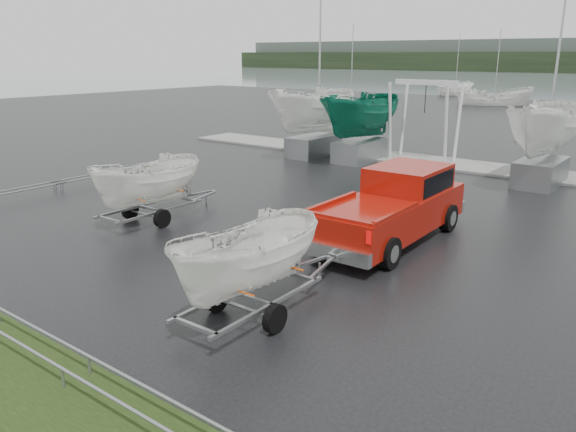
# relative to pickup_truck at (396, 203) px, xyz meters

# --- Properties ---
(ground_plane) EXTENTS (120.00, 120.00, 0.00)m
(ground_plane) POSITION_rel_pickup_truck_xyz_m (-4.73, -0.78, -1.10)
(ground_plane) COLOR black
(ground_plane) RESTS_ON ground
(dock) EXTENTS (30.00, 3.00, 0.12)m
(dock) POSITION_rel_pickup_truck_xyz_m (-4.73, 12.22, -1.05)
(dock) COLOR gray
(dock) RESTS_ON ground
(pickup_truck) EXTENTS (2.40, 6.34, 2.10)m
(pickup_truck) POSITION_rel_pickup_truck_xyz_m (0.00, 0.00, 0.00)
(pickup_truck) COLOR #931008
(pickup_truck) RESTS_ON ground
(trailer_hitched) EXTENTS (1.79, 3.61, 4.71)m
(trailer_hitched) POSITION_rel_pickup_truck_xyz_m (0.07, -6.68, 1.46)
(trailer_hitched) COLOR gray
(trailer_hitched) RESTS_ON ground
(trailer_parked) EXTENTS (1.79, 3.62, 4.84)m
(trailer_parked) POSITION_rel_pickup_truck_xyz_m (-7.23, -3.36, 1.54)
(trailer_parked) COLOR gray
(trailer_parked) RESTS_ON ground
(boat_hoist) EXTENTS (3.30, 2.18, 4.12)m
(boat_hoist) POSITION_rel_pickup_truck_xyz_m (-4.70, 12.22, 1.57)
(boat_hoist) COLOR silver
(boat_hoist) RESTS_ON ground
(keelboat_0) EXTENTS (2.57, 3.20, 10.75)m
(keelboat_0) POSITION_rel_pickup_truck_xyz_m (-10.14, 10.22, 3.00)
(keelboat_0) COLOR gray
(keelboat_0) RESTS_ON ground
(keelboat_1) EXTENTS (2.40, 3.20, 7.48)m
(keelboat_1) POSITION_rel_pickup_truck_xyz_m (-7.31, 10.42, 2.71)
(keelboat_1) COLOR gray
(keelboat_1) RESTS_ON ground
(keelboat_2) EXTENTS (2.44, 3.20, 10.61)m
(keelboat_2) POSITION_rel_pickup_truck_xyz_m (1.59, 10.22, 2.77)
(keelboat_2) COLOR gray
(keelboat_2) RESTS_ON ground
(mast_rack_0) EXTENTS (0.56, 6.50, 0.06)m
(mast_rack_0) POSITION_rel_pickup_truck_xyz_m (-13.73, 0.22, -0.75)
(mast_rack_0) COLOR gray
(mast_rack_0) RESTS_ON ground
(mast_rack_2) EXTENTS (7.00, 0.56, 0.06)m
(mast_rack_2) POSITION_rel_pickup_truck_xyz_m (-0.73, -10.28, -0.75)
(mast_rack_2) COLOR gray
(mast_rack_2) RESTS_ON ground
(moored_boat_0) EXTENTS (3.50, 3.46, 11.49)m
(moored_boat_0) POSITION_rel_pickup_truck_xyz_m (-20.27, 30.82, -1.09)
(moored_boat_0) COLOR white
(moored_boat_0) RESTS_ON ground
(moored_boat_1) EXTENTS (4.10, 4.06, 12.00)m
(moored_boat_1) POSITION_rel_pickup_truck_xyz_m (-12.65, 48.15, -1.09)
(moored_boat_1) COLOR white
(moored_boat_1) RESTS_ON ground
(moored_boat_4) EXTENTS (3.22, 3.27, 11.54)m
(moored_boat_4) POSITION_rel_pickup_truck_xyz_m (-22.01, 60.88, -1.09)
(moored_boat_4) COLOR white
(moored_boat_4) RESTS_ON ground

